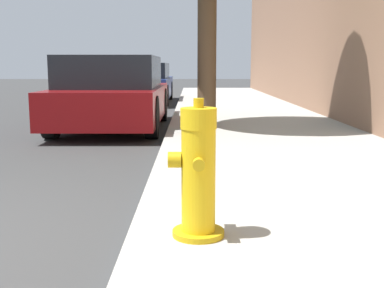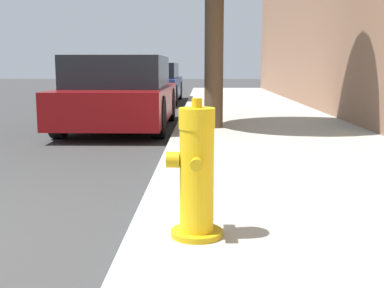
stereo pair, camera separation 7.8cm
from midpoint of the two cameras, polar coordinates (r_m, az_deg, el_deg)
The scene contains 3 objects.
fire_hydrant at distance 2.88m, azimuth 0.20°, elevation -3.67°, with size 0.34×0.34×0.84m.
parked_car_near at distance 8.96m, azimuth -9.31°, elevation 5.89°, with size 1.81×4.04×1.32m.
parked_car_mid at distance 15.28m, azimuth -5.74°, elevation 7.16°, with size 1.74×4.53×1.24m.
Camera 1 is at (2.06, -2.66, 1.15)m, focal length 45.00 mm.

